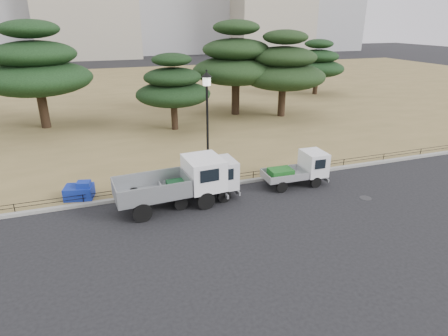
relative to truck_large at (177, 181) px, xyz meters
name	(u,v)px	position (x,y,z in m)	size (l,w,h in m)	color
ground	(238,207)	(2.66, -1.23, -1.25)	(220.00, 220.00, 0.00)	black
lawn	(145,95)	(2.66, 29.37, -1.17)	(120.00, 56.00, 0.15)	olive
curb	(220,185)	(2.66, 1.37, -1.17)	(120.00, 0.25, 0.16)	gray
truck_large	(177,181)	(0.00, 0.00, 0.00)	(5.27, 2.40, 2.24)	black
truck_kei_front	(205,181)	(1.48, 0.23, -0.27)	(3.76, 1.71, 1.97)	black
truck_kei_rear	(299,169)	(6.80, 0.23, -0.35)	(3.45, 1.55, 1.79)	black
street_lamp	(207,111)	(2.08, 1.67, 2.91)	(0.53, 0.53, 5.93)	black
pipe_fence	(219,178)	(2.66, 1.52, -0.81)	(38.00, 0.04, 0.40)	black
tarp_pile	(80,191)	(-4.48, 2.07, -0.74)	(1.52, 1.25, 0.89)	#142C9E
manhole	(366,198)	(9.16, -2.43, -1.24)	(0.60, 0.60, 0.01)	#2D2D30
pine_west_near	(36,68)	(-7.21, 16.95, 3.72)	(8.35, 8.35, 8.35)	black
pine_center_left	(173,86)	(2.71, 12.93, 2.34)	(5.86, 5.86, 5.96)	black
pine_center_right	(236,61)	(9.21, 16.22, 3.73)	(7.85, 7.85, 8.33)	black
pine_east_near	(284,68)	(12.94, 14.15, 3.25)	(7.45, 7.45, 7.52)	black
pine_east_far	(317,63)	(21.85, 22.63, 2.51)	(6.22, 6.22, 6.25)	black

